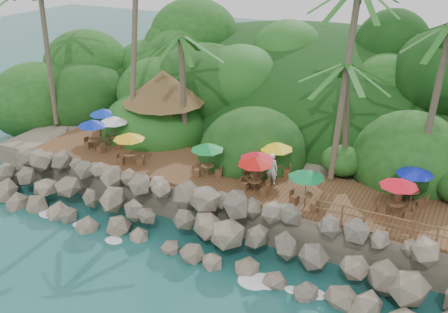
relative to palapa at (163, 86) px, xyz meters
The scene contains 12 objects.
ground 13.05m from the palapa, 56.09° to the right, with size 140.00×140.00×0.00m, color #19514F.
land_base 10.23m from the palapa, 43.95° to the left, with size 32.00×25.20×2.10m, color gray.
jungle_hill 16.32m from the palapa, 64.68° to the left, with size 44.80×28.00×15.40m, color #143811.
seawall 11.12m from the palapa, 49.75° to the right, with size 29.00×4.00×2.30m, color gray, non-canonical shape.
terrace 8.32m from the palapa, 29.61° to the right, with size 26.00×5.00×0.20m, color brown.
jungle_foliage 10.20m from the palapa, 39.03° to the left, with size 44.00×16.00×12.00m, color #143811, non-canonical shape.
foam_line 12.82m from the palapa, 55.26° to the right, with size 25.20×0.80×0.06m.
palms 8.09m from the palapa, ahead, with size 31.76×6.96×12.64m.
palapa is the anchor object (origin of this frame).
dining_clusters 7.75m from the palapa, 30.09° to the right, with size 22.23×5.13×2.09m.
railing 17.77m from the palapa, 20.22° to the right, with size 7.20×0.10×1.00m.
waiter 10.52m from the palapa, 21.09° to the right, with size 0.68×0.45×1.87m, color white.
Camera 1 is at (13.01, -19.16, 15.85)m, focal length 42.67 mm.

